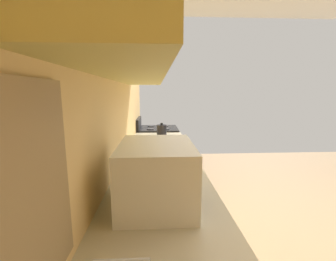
{
  "coord_description": "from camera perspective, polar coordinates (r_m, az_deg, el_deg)",
  "views": [
    {
      "loc": [
        -1.86,
        1.39,
        1.5
      ],
      "look_at": [
        -0.57,
        1.33,
        1.28
      ],
      "focal_mm": 23.51,
      "sensor_mm": 36.0,
      "label": 1
    }
  ],
  "objects": [
    {
      "name": "ground_plane",
      "position": [
        2.76,
        30.96,
        -24.59
      ],
      "size": [
        6.74,
        6.74,
        0.0
      ],
      "primitive_type": "plane",
      "color": "tan"
    },
    {
      "name": "wall_back",
      "position": [
        1.89,
        -14.09,
        6.25
      ],
      "size": [
        4.33,
        0.12,
        2.79
      ],
      "primitive_type": "cube",
      "color": "#EEC277",
      "rests_on": "ground_plane"
    },
    {
      "name": "counter_run",
      "position": [
        1.79,
        -2.11,
        -25.63
      ],
      "size": [
        3.41,
        0.67,
        0.92
      ],
      "color": "#D0C064",
      "rests_on": "ground_plane"
    },
    {
      "name": "upper_cabinets",
      "position": [
        1.51,
        -8.47,
        24.14
      ],
      "size": [
        2.11,
        0.35,
        0.59
      ],
      "color": "#D1C263"
    },
    {
      "name": "window_back_wall",
      "position": [
        0.54,
        -37.33,
        -18.24
      ],
      "size": [
        0.57,
        0.02,
        0.54
      ],
      "color": "#997A4C"
    },
    {
      "name": "oven_range",
      "position": [
        3.63,
        -2.57,
        -6.58
      ],
      "size": [
        0.65,
        0.66,
        1.1
      ],
      "color": "black",
      "rests_on": "ground_plane"
    },
    {
      "name": "microwave",
      "position": [
        1.17,
        -2.89,
        -11.07
      ],
      "size": [
        0.48,
        0.38,
        0.32
      ],
      "color": "white",
      "rests_on": "counter_run"
    },
    {
      "name": "bowl",
      "position": [
        2.16,
        -1.1,
        -4.62
      ],
      "size": [
        0.15,
        0.15,
        0.07
      ],
      "color": "gold",
      "rests_on": "counter_run"
    },
    {
      "name": "kettle",
      "position": [
        2.95,
        -1.65,
        0.07
      ],
      "size": [
        0.18,
        0.13,
        0.18
      ],
      "color": "black",
      "rests_on": "counter_run"
    }
  ]
}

